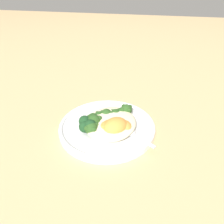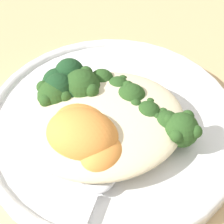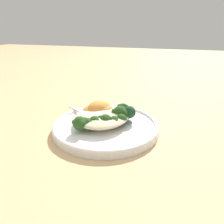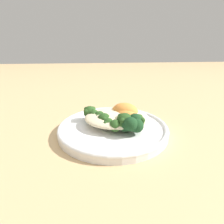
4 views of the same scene
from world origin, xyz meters
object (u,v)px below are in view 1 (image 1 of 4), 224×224
(broccoli_stalk_2, at_px, (116,116))
(broccoli_stalk_5, at_px, (98,120))
(plate, at_px, (107,127))
(broccoli_stalk_1, at_px, (120,116))
(broccoli_stalk_7, at_px, (98,128))
(broccoli_stalk_4, at_px, (106,120))
(sweet_potato_chunk_2, at_px, (112,127))
(broccoli_stalk_3, at_px, (110,118))
(sweet_potato_chunk_1, at_px, (125,127))
(sweet_potato_chunk_0, at_px, (115,126))
(spoon, at_px, (131,133))
(broccoli_stalk_6, at_px, (96,122))
(broccoli_stalk_0, at_px, (125,113))
(kale_tuft, at_px, (89,124))
(quinoa_mound, at_px, (111,123))

(broccoli_stalk_2, relative_size, broccoli_stalk_5, 0.76)
(plate, relative_size, broccoli_stalk_5, 2.79)
(broccoli_stalk_1, height_order, broccoli_stalk_7, broccoli_stalk_7)
(broccoli_stalk_4, bearing_deg, sweet_potato_chunk_2, 150.46)
(broccoli_stalk_1, bearing_deg, broccoli_stalk_3, 118.38)
(broccoli_stalk_4, relative_size, sweet_potato_chunk_1, 2.26)
(plate, height_order, broccoli_stalk_7, broccoli_stalk_7)
(broccoli_stalk_3, xyz_separation_m, sweet_potato_chunk_0, (-0.05, -0.03, 0.01))
(broccoli_stalk_3, height_order, sweet_potato_chunk_0, sweet_potato_chunk_0)
(broccoli_stalk_4, xyz_separation_m, broccoli_stalk_5, (-0.01, 0.02, 0.00))
(spoon, bearing_deg, broccoli_stalk_6, -152.04)
(sweet_potato_chunk_0, bearing_deg, sweet_potato_chunk_1, -60.01)
(broccoli_stalk_0, relative_size, kale_tuft, 2.02)
(sweet_potato_chunk_2, height_order, spoon, sweet_potato_chunk_2)
(broccoli_stalk_3, distance_m, broccoli_stalk_6, 0.05)
(broccoli_stalk_6, xyz_separation_m, sweet_potato_chunk_1, (-0.00, -0.08, -0.00))
(broccoli_stalk_3, height_order, broccoli_stalk_7, broccoli_stalk_7)
(broccoli_stalk_0, bearing_deg, broccoli_stalk_4, 138.40)
(sweet_potato_chunk_1, relative_size, kale_tuft, 0.83)
(broccoli_stalk_5, bearing_deg, broccoli_stalk_3, -139.78)
(broccoli_stalk_3, relative_size, broccoli_stalk_5, 0.87)
(plate, relative_size, broccoli_stalk_2, 3.66)
(quinoa_mound, bearing_deg, sweet_potato_chunk_0, -144.22)
(quinoa_mound, relative_size, broccoli_stalk_4, 1.50)
(broccoli_stalk_1, bearing_deg, spoon, -147.95)
(kale_tuft, bearing_deg, broccoli_stalk_7, -104.61)
(sweet_potato_chunk_1, xyz_separation_m, kale_tuft, (-0.01, 0.10, 0.00))
(broccoli_stalk_5, xyz_separation_m, sweet_potato_chunk_1, (-0.02, -0.08, 0.00))
(quinoa_mound, bearing_deg, sweet_potato_chunk_2, -159.81)
(broccoli_stalk_5, distance_m, broccoli_stalk_7, 0.04)
(broccoli_stalk_1, relative_size, broccoli_stalk_6, 0.96)
(plate, bearing_deg, kale_tuft, 129.97)
(broccoli_stalk_3, height_order, kale_tuft, kale_tuft)
(broccoli_stalk_0, xyz_separation_m, broccoli_stalk_7, (-0.09, 0.06, 0.00))
(broccoli_stalk_4, height_order, sweet_potato_chunk_0, sweet_potato_chunk_0)
(broccoli_stalk_7, relative_size, spoon, 1.07)
(broccoli_stalk_6, bearing_deg, broccoli_stalk_1, -146.08)
(broccoli_stalk_2, bearing_deg, plate, 122.30)
(plate, distance_m, broccoli_stalk_4, 0.02)
(broccoli_stalk_0, xyz_separation_m, broccoli_stalk_1, (-0.02, 0.01, -0.00))
(broccoli_stalk_7, height_order, sweet_potato_chunk_1, broccoli_stalk_7)
(sweet_potato_chunk_1, bearing_deg, kale_tuft, 97.63)
(broccoli_stalk_7, bearing_deg, broccoli_stalk_5, -102.11)
(kale_tuft, bearing_deg, broccoli_stalk_6, -50.99)
(broccoli_stalk_2, height_order, kale_tuft, kale_tuft)
(broccoli_stalk_4, bearing_deg, broccoli_stalk_7, 105.73)
(broccoli_stalk_4, distance_m, sweet_potato_chunk_0, 0.06)
(sweet_potato_chunk_0, bearing_deg, quinoa_mound, 35.78)
(broccoli_stalk_3, distance_m, kale_tuft, 0.07)
(broccoli_stalk_7, bearing_deg, quinoa_mound, -159.89)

